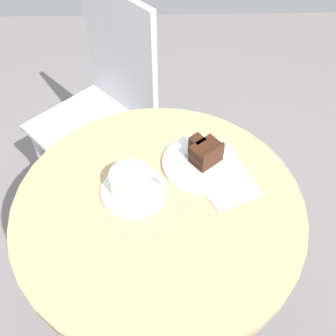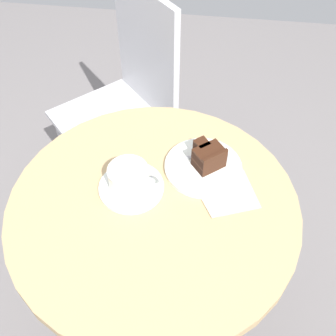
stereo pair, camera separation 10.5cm
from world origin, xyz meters
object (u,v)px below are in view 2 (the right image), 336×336
at_px(teaspoon, 152,191).
at_px(cake_slice, 208,157).
at_px(cake_plate, 203,167).
at_px(coffee_cup, 129,177).
at_px(cafe_chair, 129,93).
at_px(saucer, 131,187).
at_px(fork, 216,157).
at_px(napkin, 226,193).

distance_m(teaspoon, cake_slice, 0.17).
xyz_separation_m(teaspoon, cake_plate, (0.12, 0.10, -0.01)).
relative_size(coffee_cup, cafe_chair, 0.14).
distance_m(coffee_cup, cafe_chair, 0.64).
relative_size(saucer, coffee_cup, 1.22).
distance_m(coffee_cup, fork, 0.24).
relative_size(cake_slice, fork, 0.69).
relative_size(coffee_cup, napkin, 0.78).
xyz_separation_m(napkin, cafe_chair, (-0.37, 0.57, -0.18)).
distance_m(teaspoon, fork, 0.20).
height_order(coffee_cup, fork, coffee_cup).
distance_m(saucer, cafe_chair, 0.63).
height_order(fork, cafe_chair, cafe_chair).
relative_size(napkin, cafe_chair, 0.19).
xyz_separation_m(coffee_cup, cake_plate, (0.18, 0.08, -0.03)).
bearing_deg(cake_slice, teaspoon, -140.73).
relative_size(cake_slice, napkin, 0.55).
xyz_separation_m(saucer, napkin, (0.24, 0.01, -0.00)).
relative_size(teaspoon, cake_plate, 0.45).
distance_m(fork, napkin, 0.11).
height_order(cake_plate, cafe_chair, cafe_chair).
bearing_deg(cake_plate, cafe_chair, 121.40).
bearing_deg(teaspoon, cake_slice, 118.44).
bearing_deg(teaspoon, coffee_cup, -115.11).
height_order(napkin, cafe_chair, cafe_chair).
bearing_deg(teaspoon, cafe_chair, -173.67).
bearing_deg(teaspoon, fork, 119.94).
relative_size(cake_plate, fork, 1.45).
relative_size(cake_slice, cafe_chair, 0.10).
distance_m(cake_slice, cafe_chair, 0.62).
bearing_deg(cafe_chair, teaspoon, -26.02).
height_order(coffee_cup, teaspoon, coffee_cup).
bearing_deg(saucer, coffee_cup, 131.04).
height_order(saucer, napkin, saucer).
bearing_deg(saucer, teaspoon, -10.96).
xyz_separation_m(cake_plate, cake_slice, (0.01, 0.01, 0.03)).
distance_m(cake_plate, napkin, 0.10).
distance_m(napkin, cafe_chair, 0.71).
bearing_deg(cake_slice, cake_plate, -144.99).
xyz_separation_m(coffee_cup, cake_slice, (0.19, 0.09, 0.00)).
xyz_separation_m(coffee_cup, teaspoon, (0.06, -0.01, -0.03)).
bearing_deg(napkin, cake_plate, 130.10).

